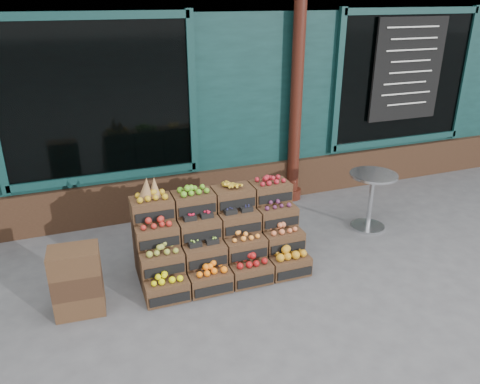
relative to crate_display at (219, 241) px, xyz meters
name	(u,v)px	position (x,y,z in m)	size (l,w,h in m)	color
ground	(278,280)	(0.54, -0.50, -0.37)	(60.00, 60.00, 0.00)	#4A4A4D
shop_facade	(167,30)	(0.54, 4.61, 2.03)	(12.00, 6.24, 4.80)	#0D2D2B
crate_display	(219,241)	(0.00, 0.00, 0.00)	(1.91, 0.95, 1.19)	#422B1A
spare_crates	(77,281)	(-1.59, -0.28, 0.00)	(0.51, 0.37, 0.73)	#422B1A
bistro_table	(371,195)	(2.27, 0.25, 0.13)	(0.64, 0.64, 0.80)	silver
shopkeeper	(118,144)	(-0.79, 2.40, 0.57)	(0.69, 0.45, 1.88)	#1D6635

